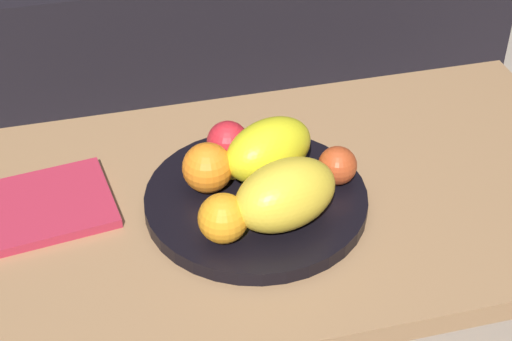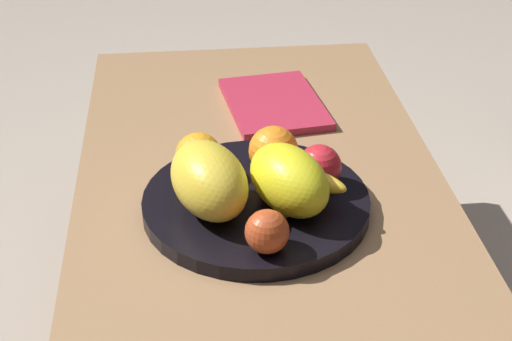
# 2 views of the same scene
# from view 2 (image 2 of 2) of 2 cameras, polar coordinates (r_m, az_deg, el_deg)

# --- Properties ---
(coffee_table) EXTENTS (1.28, 0.63, 0.40)m
(coffee_table) POSITION_cam_2_polar(r_m,az_deg,el_deg) (1.30, 0.70, -3.72)
(coffee_table) COLOR #9A714B
(coffee_table) RESTS_ON ground_plane
(fruit_bowl) EXTENTS (0.37, 0.37, 0.03)m
(fruit_bowl) POSITION_cam_2_polar(r_m,az_deg,el_deg) (1.25, 0.00, -2.43)
(fruit_bowl) COLOR black
(fruit_bowl) RESTS_ON coffee_table
(melon_large_front) EXTENTS (0.20, 0.16, 0.11)m
(melon_large_front) POSITION_cam_2_polar(r_m,az_deg,el_deg) (1.19, -3.49, -0.71)
(melon_large_front) COLOR yellow
(melon_large_front) RESTS_ON fruit_bowl
(melon_smaller_beside) EXTENTS (0.19, 0.16, 0.10)m
(melon_smaller_beside) POSITION_cam_2_polar(r_m,az_deg,el_deg) (1.19, 2.45, -0.69)
(melon_smaller_beside) COLOR yellow
(melon_smaller_beside) RESTS_ON fruit_bowl
(orange_front) EXTENTS (0.08, 0.08, 0.08)m
(orange_front) POSITION_cam_2_polar(r_m,az_deg,el_deg) (1.29, 1.29, 1.47)
(orange_front) COLOR orange
(orange_front) RESTS_ON fruit_bowl
(orange_left) EXTENTS (0.08, 0.08, 0.08)m
(orange_left) POSITION_cam_2_polar(r_m,az_deg,el_deg) (1.28, -4.26, 1.10)
(orange_left) COLOR orange
(orange_left) RESTS_ON fruit_bowl
(apple_front) EXTENTS (0.07, 0.07, 0.07)m
(apple_front) POSITION_cam_2_polar(r_m,az_deg,el_deg) (1.11, 0.82, -4.53)
(apple_front) COLOR #B84520
(apple_front) RESTS_ON fruit_bowl
(apple_left) EXTENTS (0.07, 0.07, 0.07)m
(apple_left) POSITION_cam_2_polar(r_m,az_deg,el_deg) (1.26, 4.67, 0.32)
(apple_left) COLOR red
(apple_left) RESTS_ON fruit_bowl
(banana_bunch) EXTENTS (0.16, 0.14, 0.06)m
(banana_bunch) POSITION_cam_2_polar(r_m,az_deg,el_deg) (1.22, 3.26, -1.24)
(banana_bunch) COLOR gold
(banana_bunch) RESTS_ON fruit_bowl
(magazine) EXTENTS (0.27, 0.21, 0.02)m
(magazine) POSITION_cam_2_polar(r_m,az_deg,el_deg) (1.57, 1.34, 4.94)
(magazine) COLOR #B5283F
(magazine) RESTS_ON coffee_table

